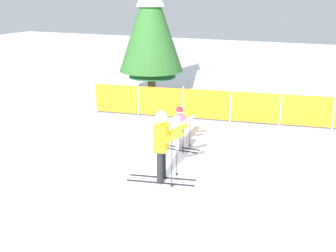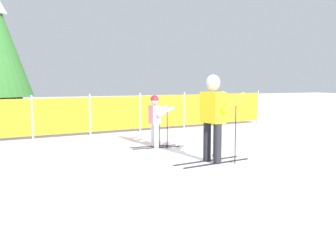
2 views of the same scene
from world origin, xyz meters
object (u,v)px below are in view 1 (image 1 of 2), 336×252
Objects in this scene: skier_adult at (163,140)px; skier_child at (180,124)px; safety_fence at (231,106)px; conifer_near at (152,41)px; conifer_far at (151,22)px.

skier_child is at bearing 88.90° from skier_adult.
conifer_near reaches higher than safety_fence.
skier_adult reaches higher than safety_fence.
skier_child is 0.25× the size of conifer_far.
conifer_near is at bearing 38.79° from conifer_far.
conifer_far reaches higher than safety_fence.
skier_child is at bearing -58.06° from conifer_near.
skier_child reaches higher than safety_fence.
skier_adult is at bearing -63.11° from conifer_near.
skier_adult is at bearing -78.25° from skier_child.
skier_adult reaches higher than skier_child.
skier_child is 0.13× the size of safety_fence.
safety_fence is at bearing -32.24° from conifer_far.
safety_fence is (0.63, 3.00, -0.14)m from skier_child.
conifer_near reaches higher than skier_child.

